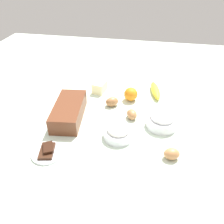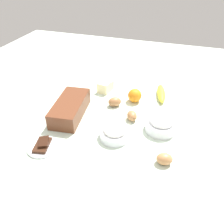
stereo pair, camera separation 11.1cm
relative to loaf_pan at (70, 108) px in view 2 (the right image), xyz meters
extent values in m
cube|color=silver|center=(0.03, -0.21, -0.05)|extent=(2.40, 2.40, 0.02)
cube|color=brown|center=(0.00, 0.00, 0.00)|extent=(0.29, 0.16, 0.08)
cube|color=black|center=(0.00, 0.00, 0.00)|extent=(0.28, 0.15, 0.07)
cylinder|color=white|center=(-0.10, -0.26, -0.02)|extent=(0.13, 0.13, 0.03)
torus|color=white|center=(-0.10, -0.26, -0.01)|extent=(0.13, 0.13, 0.01)
ellipsoid|color=white|center=(-0.10, -0.26, 0.00)|extent=(0.10, 0.10, 0.03)
cylinder|color=white|center=(0.02, -0.45, -0.02)|extent=(0.14, 0.14, 0.04)
torus|color=white|center=(0.02, -0.45, 0.00)|extent=(0.14, 0.14, 0.01)
ellipsoid|color=white|center=(0.02, -0.45, 0.01)|extent=(0.11, 0.11, 0.04)
ellipsoid|color=yellow|center=(0.32, -0.41, -0.02)|extent=(0.19, 0.08, 0.04)
sphere|color=orange|center=(0.22, -0.28, 0.00)|extent=(0.07, 0.07, 0.07)
cube|color=#F4EDB2|center=(0.28, -0.09, -0.01)|extent=(0.10, 0.08, 0.06)
ellipsoid|color=#AF7647|center=(0.05, -0.30, -0.02)|extent=(0.08, 0.07, 0.05)
ellipsoid|color=#A46E43|center=(0.14, -0.19, -0.02)|extent=(0.08, 0.09, 0.05)
ellipsoid|color=#BA7E4C|center=(-0.18, -0.49, -0.02)|extent=(0.06, 0.07, 0.05)
cylinder|color=white|center=(-0.25, 0.01, -0.04)|extent=(0.13, 0.13, 0.01)
cube|color=#381E11|center=(-0.25, 0.01, -0.03)|extent=(0.10, 0.07, 0.01)
cube|color=black|center=(-0.24, 0.00, -0.01)|extent=(0.07, 0.06, 0.01)
camera|label=1|loc=(-0.86, -0.38, 0.65)|focal=36.89mm
camera|label=2|loc=(-0.83, -0.48, 0.65)|focal=36.89mm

